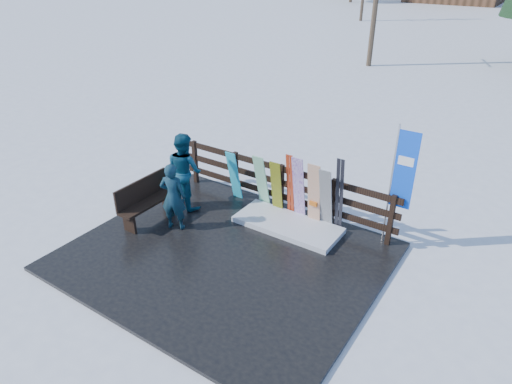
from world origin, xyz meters
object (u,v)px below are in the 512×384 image
Objects in this scene: snowboard_1 at (262,182)px; rental_flag at (401,174)px; bench at (146,199)px; person_front at (173,197)px; snowboard_4 at (326,199)px; person_back at (185,171)px; snowboard_0 at (234,176)px; snowboard_2 at (276,188)px; snowboard_5 at (314,195)px; snowboard_3 at (299,189)px.

snowboard_1 is 3.18m from rental_flag.
snowboard_1 reaches higher than bench.
snowboard_4 is at bearing -169.02° from person_front.
person_back is at bearing -166.30° from rental_flag.
snowboard_2 is at bearing 0.00° from snowboard_0.
snowboard_2 is at bearing 180.00° from snowboard_5.
rental_flag is 1.43× the size of person_back.
snowboard_5 is 1.91m from rental_flag.
rental_flag reaches higher than bench.
person_back reaches higher than snowboard_5.
person_front is (-2.75, -1.76, 0.03)m from snowboard_4.
snowboard_3 is (2.87, 1.84, 0.28)m from bench.
snowboard_5 is 3.03m from person_front.
snowboard_5 is (-0.28, -0.00, 0.02)m from snowboard_4.
person_front is at bearing 5.87° from bench.
snowboard_3 is at bearing 180.00° from snowboard_5.
snowboard_5 reaches higher than snowboard_4.
snowboard_5 is at bearing -0.00° from snowboard_2.
snowboard_4 is at bearing 0.00° from snowboard_1.
rental_flag is at bearing 4.03° from snowboard_0.
snowboard_0 is at bearing 58.87° from bench.
person_back is at bearing -156.65° from snowboard_2.
snowboard_4 is 0.83× the size of person_back.
snowboard_4 is 3.27m from person_front.
rental_flag reaches higher than snowboard_2.
snowboard_3 is at bearing 32.63° from bench.
snowboard_5 is (3.25, 1.84, 0.24)m from bench.
rental_flag is 4.81m from person_back.
snowboard_1 is at bearing -139.57° from person_back.
snowboard_0 is 0.92× the size of snowboard_1.
snowboard_1 is (0.79, 0.00, 0.05)m from snowboard_0.
snowboard_4 is (3.53, 1.84, 0.23)m from bench.
snowboard_3 is at bearing 0.00° from snowboard_0.
snowboard_0 is 1.77m from snowboard_3.
snowboard_1 is 1.63m from snowboard_4.
snowboard_1 is 0.93× the size of person_front.
snowboard_3 is at bearing 0.00° from snowboard_2.
snowboard_3 reaches higher than snowboard_1.
bench is 3.99m from snowboard_4.
snowboard_5 is at bearing -151.71° from person_back.
bench is 3.42m from snowboard_3.
rental_flag reaches higher than person_back.
snowboard_3 reaches higher than snowboard_5.
snowboard_2 reaches higher than bench.
snowboard_4 is 0.98× the size of person_front.
snowboard_0 is 0.98× the size of snowboard_2.
snowboard_3 is 0.62× the size of rental_flag.
snowboard_0 is 0.82× the size of snowboard_3.
snowboard_1 is at bearing -180.00° from snowboard_4.
snowboard_2 is 0.95m from snowboard_5.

